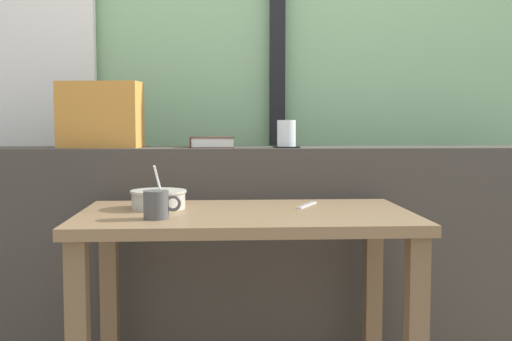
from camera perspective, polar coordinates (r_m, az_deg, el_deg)
The scene contains 12 objects.
outdoor_backdrop at distance 3.11m, azimuth -0.38°, elevation 11.92°, with size 4.80×0.08×2.80m, color #8EBC89.
curtain_left_panel at distance 3.11m, azimuth -19.29°, elevation 8.90°, with size 0.56×0.06×2.50m, color white.
window_divider_post at distance 3.04m, azimuth 1.92°, elevation 10.20°, with size 0.07×0.05×2.60m, color black.
dark_console_ledge at distance 2.63m, azimuth 0.23°, elevation -7.63°, with size 2.80×0.29×0.89m, color #423D38.
breakfast_table at distance 2.09m, azimuth -0.92°, elevation -6.94°, with size 1.07×0.62×0.70m.
coaster_square at distance 2.53m, azimuth 2.72°, elevation 2.11°, with size 0.10×0.10×0.01m, color black.
juice_glass at distance 2.53m, azimuth 2.73°, elevation 3.21°, with size 0.07×0.07×0.10m.
closed_book at distance 2.57m, azimuth -4.00°, elevation 2.54°, with size 0.18×0.16×0.04m.
throw_pillow at distance 2.61m, azimuth -13.73°, elevation 4.86°, with size 0.32×0.14×0.26m, color #D18938.
soup_bowl at distance 2.16m, azimuth -8.69°, elevation -2.56°, with size 0.19×0.19×0.15m.
fork_utensil at distance 2.22m, azimuth 4.58°, elevation -3.10°, with size 0.02×0.17×0.01m, color silver.
ceramic_mug at distance 1.94m, azimuth -8.83°, elevation -3.04°, with size 0.11×0.08×0.08m.
Camera 1 is at (-0.16, -2.02, 0.99)m, focal length 44.83 mm.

